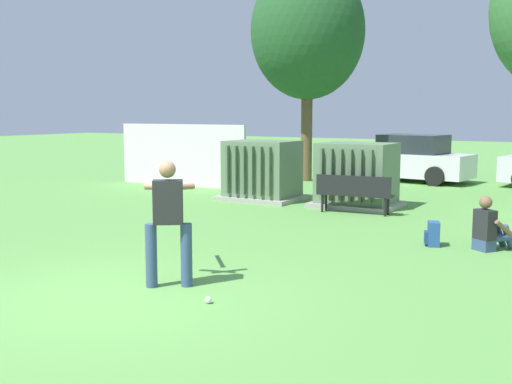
# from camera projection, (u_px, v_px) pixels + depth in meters

# --- Properties ---
(ground_plane) EXTENTS (96.00, 96.00, 0.00)m
(ground_plane) POSITION_uv_depth(u_px,v_px,m) (113.00, 296.00, 8.25)
(ground_plane) COLOR #5B9947
(fence_panel) EXTENTS (4.80, 0.12, 2.00)m
(fence_panel) POSITION_uv_depth(u_px,v_px,m) (182.00, 155.00, 20.46)
(fence_panel) COLOR white
(fence_panel) RESTS_ON ground
(transformer_west) EXTENTS (2.10, 1.70, 1.62)m
(transformer_west) POSITION_uv_depth(u_px,v_px,m) (262.00, 171.00, 17.19)
(transformer_west) COLOR #9E9B93
(transformer_west) RESTS_ON ground
(transformer_mid_west) EXTENTS (2.10, 1.70, 1.62)m
(transformer_mid_west) POSITION_uv_depth(u_px,v_px,m) (357.00, 176.00, 15.93)
(transformer_mid_west) COLOR #9E9B93
(transformer_mid_west) RESTS_ON ground
(park_bench) EXTENTS (1.83, 0.55, 0.92)m
(park_bench) POSITION_uv_depth(u_px,v_px,m) (354.00, 191.00, 14.86)
(park_bench) COLOR black
(park_bench) RESTS_ON ground
(batter) EXTENTS (1.14, 1.45, 1.74)m
(batter) POSITION_uv_depth(u_px,v_px,m) (168.00, 216.00, 8.65)
(batter) COLOR #384C75
(batter) RESTS_ON ground
(sports_ball) EXTENTS (0.09, 0.09, 0.09)m
(sports_ball) POSITION_uv_depth(u_px,v_px,m) (208.00, 300.00, 7.93)
(sports_ball) COLOR white
(sports_ball) RESTS_ON ground
(seated_spectator) EXTENTS (0.69, 0.77, 0.96)m
(seated_spectator) POSITION_uv_depth(u_px,v_px,m) (489.00, 229.00, 10.96)
(seated_spectator) COLOR #384C75
(seated_spectator) RESTS_ON ground
(backpack) EXTENTS (0.33, 0.37, 0.44)m
(backpack) POSITION_uv_depth(u_px,v_px,m) (433.00, 234.00, 11.33)
(backpack) COLOR #264C8C
(backpack) RESTS_ON ground
(tree_left) EXTENTS (3.89, 3.89, 7.44)m
(tree_left) POSITION_uv_depth(u_px,v_px,m) (308.00, 32.00, 21.49)
(tree_left) COLOR brown
(tree_left) RESTS_ON ground
(parked_car_leftmost) EXTENTS (4.39, 2.34, 1.62)m
(parked_car_leftmost) POSITION_uv_depth(u_px,v_px,m) (410.00, 160.00, 21.86)
(parked_car_leftmost) COLOR silver
(parked_car_leftmost) RESTS_ON ground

